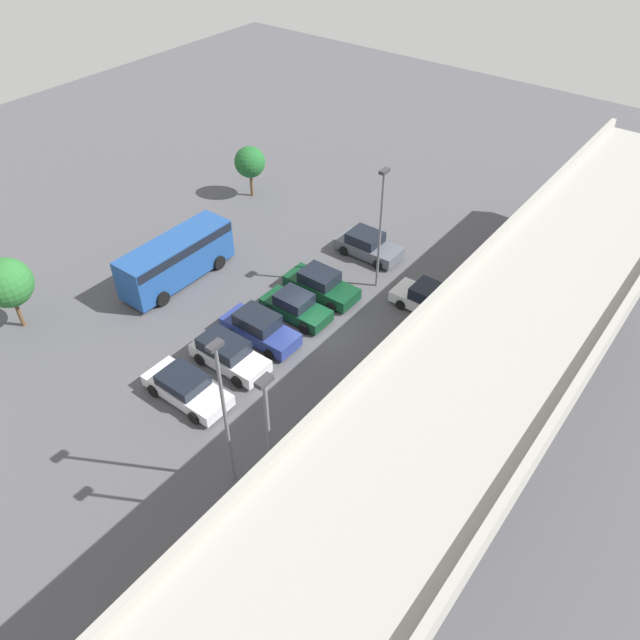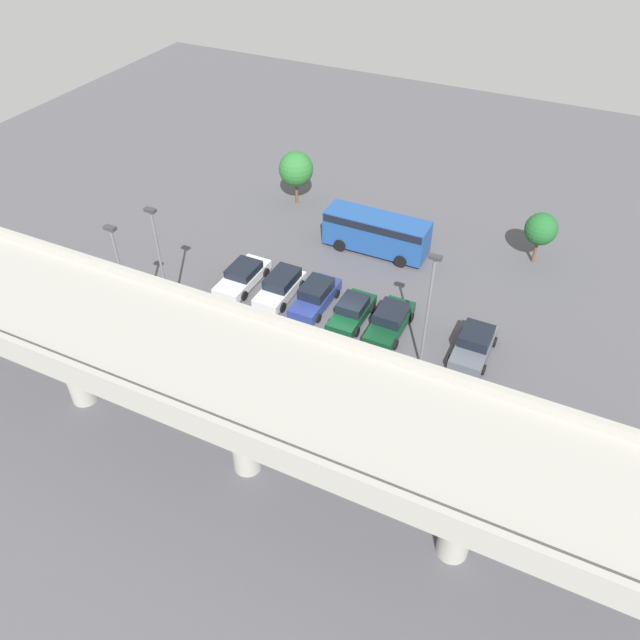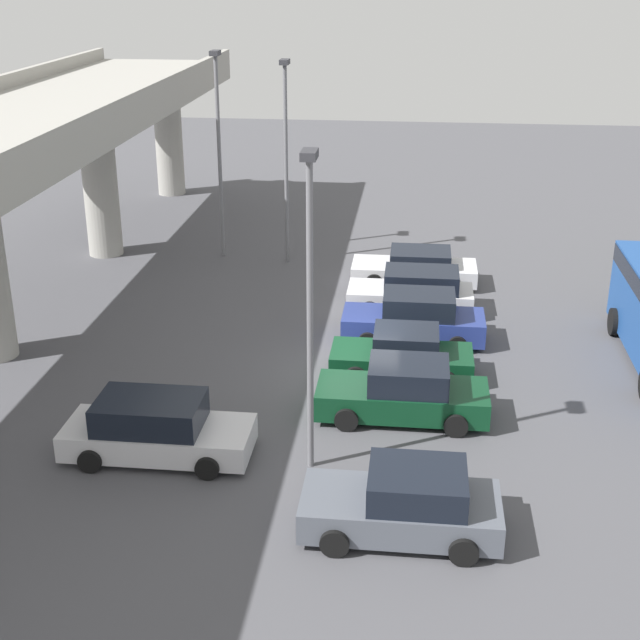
{
  "view_description": "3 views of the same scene",
  "coord_description": "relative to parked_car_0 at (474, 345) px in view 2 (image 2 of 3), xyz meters",
  "views": [
    {
      "loc": [
        21.98,
        17.36,
        23.89
      ],
      "look_at": [
        0.96,
        1.28,
        1.71
      ],
      "focal_mm": 35.0,
      "sensor_mm": 36.0,
      "label": 1
    },
    {
      "loc": [
        -12.0,
        28.03,
        26.58
      ],
      "look_at": [
        0.43,
        2.37,
        2.59
      ],
      "focal_mm": 35.0,
      "sensor_mm": 36.0,
      "label": 2
    },
    {
      "loc": [
        -25.04,
        -1.61,
        11.95
      ],
      "look_at": [
        -0.36,
        1.15,
        1.87
      ],
      "focal_mm": 50.0,
      "sensor_mm": 36.0,
      "label": 3
    }
  ],
  "objects": [
    {
      "name": "parked_car_3",
      "position": [
        8.08,
        0.26,
        -0.03
      ],
      "size": [
        2.08,
        4.32,
        1.55
      ],
      "rotation": [
        0.0,
        0.0,
        1.57
      ],
      "color": "#0C381E",
      "rests_on": "ground_plane"
    },
    {
      "name": "tree_front_centre",
      "position": [
        18.54,
        -11.96,
        2.36
      ],
      "size": [
        2.86,
        2.86,
        4.54
      ],
      "color": "brown",
      "rests_on": "ground_plane"
    },
    {
      "name": "parked_car_4",
      "position": [
        10.92,
        -0.07,
        0.04
      ],
      "size": [
        2.11,
        4.73,
        1.69
      ],
      "rotation": [
        0.0,
        0.0,
        1.57
      ],
      "color": "navy",
      "rests_on": "ground_plane"
    },
    {
      "name": "parked_car_1",
      "position": [
        2.68,
        6.45,
        0.01
      ],
      "size": [
        2.2,
        4.83,
        1.61
      ],
      "rotation": [
        0.0,
        0.0,
        -1.57
      ],
      "color": "silver",
      "rests_on": "ground_plane"
    },
    {
      "name": "parked_car_0",
      "position": [
        0.0,
        0.0,
        0.0
      ],
      "size": [
        2.26,
        4.43,
        1.61
      ],
      "rotation": [
        0.0,
        0.0,
        1.57
      ],
      "color": "#515660",
      "rests_on": "ground_plane"
    },
    {
      "name": "highway_overpass",
      "position": [
        8.18,
        13.43,
        5.28
      ],
      "size": [
        44.9,
        6.97,
        7.66
      ],
      "color": "#9E9B93",
      "rests_on": "ground_plane"
    },
    {
      "name": "ground_plane",
      "position": [
        8.18,
        1.63,
        -0.74
      ],
      "size": [
        93.08,
        93.08,
        0.0
      ],
      "primitive_type": "plane",
      "color": "#4C4C51"
    },
    {
      "name": "parked_car_2",
      "position": [
        5.47,
        0.16,
        0.01
      ],
      "size": [
        2.15,
        4.77,
        1.65
      ],
      "rotation": [
        0.0,
        0.0,
        1.57
      ],
      "color": "#0C381E",
      "rests_on": "ground_plane"
    },
    {
      "name": "lamp_post_near_aisle",
      "position": [
        19.33,
        8.28,
        4.25
      ],
      "size": [
        0.7,
        0.35,
        8.58
      ],
      "color": "slate",
      "rests_on": "ground_plane"
    },
    {
      "name": "parked_car_6",
      "position": [
        16.62,
        -0.04,
        -0.08
      ],
      "size": [
        2.25,
        4.87,
        1.4
      ],
      "rotation": [
        0.0,
        0.0,
        1.57
      ],
      "color": "silver",
      "rests_on": "ground_plane"
    },
    {
      "name": "parked_car_5",
      "position": [
        13.56,
        0.0,
        0.03
      ],
      "size": [
        2.13,
        4.5,
        1.61
      ],
      "rotation": [
        0.0,
        0.0,
        1.57
      ],
      "color": "silver",
      "rests_on": "ground_plane"
    },
    {
      "name": "tree_front_left",
      "position": [
        -1.37,
        -11.81,
        2.06
      ],
      "size": [
        2.35,
        2.35,
        3.99
      ],
      "color": "brown",
      "rests_on": "ground_plane"
    },
    {
      "name": "lamp_post_mid_lot",
      "position": [
        2.59,
        2.43,
        3.97
      ],
      "size": [
        0.7,
        0.35,
        8.04
      ],
      "color": "slate",
      "rests_on": "ground_plane"
    },
    {
      "name": "lamp_post_by_overpass",
      "position": [
        18.88,
        5.41,
        4.11
      ],
      "size": [
        0.7,
        0.35,
        8.32
      ],
      "color": "slate",
      "rests_on": "ground_plane"
    },
    {
      "name": "shuttle_bus",
      "position": [
        9.76,
        -8.05,
        1.0
      ],
      "size": [
        7.87,
        2.67,
        2.92
      ],
      "color": "#1E478C",
      "rests_on": "ground_plane"
    }
  ]
}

